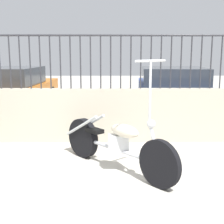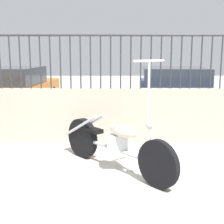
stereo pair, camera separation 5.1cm
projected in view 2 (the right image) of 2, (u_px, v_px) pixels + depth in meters
name	position (u px, v px, depth m)	size (l,w,h in m)	color
ground_plane	(68.00, 206.00, 3.40)	(40.00, 40.00, 0.00)	#B7B2A5
low_wall	(87.00, 115.00, 5.84)	(9.51, 0.18, 1.01)	#B2A893
fence_railing	(86.00, 54.00, 5.63)	(9.51, 0.04, 0.97)	#2D2D33
motorcycle_silver	(111.00, 142.00, 4.48)	(1.57, 1.78, 1.58)	black
car_orange	(11.00, 91.00, 8.38)	(1.95, 4.12, 1.29)	black
car_blue	(173.00, 91.00, 8.19)	(2.06, 4.04, 1.29)	black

